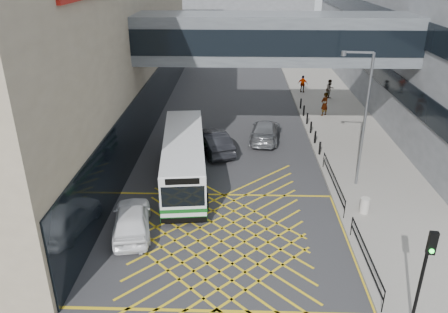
# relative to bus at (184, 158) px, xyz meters

# --- Properties ---
(ground) EXTENTS (120.00, 120.00, 0.00)m
(ground) POSITION_rel_bus_xyz_m (2.43, -6.16, -1.51)
(ground) COLOR #333335
(skybridge) EXTENTS (20.00, 4.10, 3.00)m
(skybridge) POSITION_rel_bus_xyz_m (5.43, 5.84, 5.99)
(skybridge) COLOR #51565B
(skybridge) RESTS_ON ground
(pavement) EXTENTS (6.00, 54.00, 0.16)m
(pavement) POSITION_rel_bus_xyz_m (11.43, 8.84, -1.43)
(pavement) COLOR gray
(pavement) RESTS_ON ground
(box_junction) EXTENTS (12.00, 9.00, 0.01)m
(box_junction) POSITION_rel_bus_xyz_m (2.43, -6.16, -1.51)
(box_junction) COLOR gold
(box_junction) RESTS_ON ground
(bus) EXTENTS (3.39, 10.26, 2.82)m
(bus) POSITION_rel_bus_xyz_m (0.00, 0.00, 0.00)
(bus) COLOR silver
(bus) RESTS_ON ground
(car_white) EXTENTS (2.75, 4.98, 1.50)m
(car_white) POSITION_rel_bus_xyz_m (-1.91, -5.54, -0.76)
(car_white) COLOR white
(car_white) RESTS_ON ground
(car_dark) EXTENTS (3.76, 5.41, 1.58)m
(car_dark) POSITION_rel_bus_xyz_m (1.40, 4.40, -0.72)
(car_dark) COLOR black
(car_dark) RESTS_ON ground
(car_silver) EXTENTS (2.69, 5.06, 1.50)m
(car_silver) POSITION_rel_bus_xyz_m (5.15, 6.71, -0.76)
(car_silver) COLOR gray
(car_silver) RESTS_ON ground
(traffic_light) EXTENTS (0.30, 0.47, 3.98)m
(traffic_light) POSITION_rel_bus_xyz_m (9.53, -11.18, 1.24)
(traffic_light) COLOR black
(traffic_light) RESTS_ON pavement
(street_lamp) EXTENTS (1.74, 0.35, 7.67)m
(street_lamp) POSITION_rel_bus_xyz_m (9.94, -0.36, 3.02)
(street_lamp) COLOR slate
(street_lamp) RESTS_ON pavement
(litter_bin) EXTENTS (0.48, 0.48, 0.83)m
(litter_bin) POSITION_rel_bus_xyz_m (9.74, -3.58, -0.94)
(litter_bin) COLOR #ADA89E
(litter_bin) RESTS_ON pavement
(kerb_railings) EXTENTS (0.05, 12.54, 1.00)m
(kerb_railings) POSITION_rel_bus_xyz_m (8.58, -4.39, -0.63)
(kerb_railings) COLOR black
(kerb_railings) RESTS_ON pavement
(bollards) EXTENTS (0.14, 10.14, 0.90)m
(bollards) POSITION_rel_bus_xyz_m (8.68, 8.84, -0.90)
(bollards) COLOR black
(bollards) RESTS_ON pavement
(pedestrian_a) EXTENTS (0.96, 0.90, 1.97)m
(pedestrian_a) POSITION_rel_bus_xyz_m (10.38, 12.01, -0.37)
(pedestrian_a) COLOR gray
(pedestrian_a) RESTS_ON pavement
(pedestrian_b) EXTENTS (1.02, 0.88, 1.81)m
(pedestrian_b) POSITION_rel_bus_xyz_m (11.76, 16.99, -0.45)
(pedestrian_b) COLOR gray
(pedestrian_b) RESTS_ON pavement
(pedestrian_c) EXTENTS (1.10, 0.82, 1.68)m
(pedestrian_c) POSITION_rel_bus_xyz_m (9.51, 19.02, -0.51)
(pedestrian_c) COLOR gray
(pedestrian_c) RESTS_ON pavement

